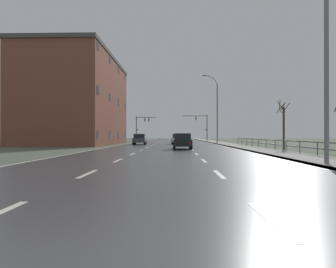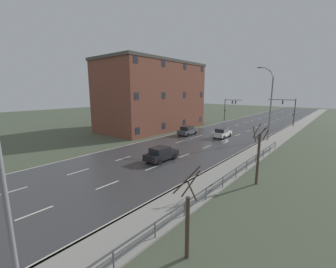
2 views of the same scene
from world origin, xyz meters
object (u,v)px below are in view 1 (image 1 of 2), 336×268
Objects in this scene: street_lamp_midground at (216,110)px; traffic_signal_right at (202,124)px; car_near_right at (182,141)px; car_distant at (178,139)px; brick_building at (78,101)px; street_lamp_foreground at (322,52)px; traffic_signal_left at (141,124)px; car_far_left at (140,139)px.

traffic_signal_right is at bearing 91.97° from street_lamp_midground.
car_near_right is at bearing -98.46° from traffic_signal_right.
brick_building is at bearing 178.92° from car_distant.
traffic_signal_right is at bearing 44.58° from brick_building.
street_lamp_foreground is 0.95× the size of street_lamp_midground.
street_lamp_foreground is at bearing -74.40° from traffic_signal_left.
car_distant and car_far_left have the same top height.
street_lamp_midground is 1.98× the size of traffic_signal_left.
traffic_signal_right is 13.67m from traffic_signal_left.
traffic_signal_left is 22.14m from car_far_left.
brick_building reaches higher than street_lamp_midground.
brick_building reaches higher than traffic_signal_left.
traffic_signal_left is at bearing -178.68° from traffic_signal_right.
car_near_right is at bearing 110.96° from street_lamp_foreground.
street_lamp_midground is 8.24m from car_distant.
brick_building is (-15.24, -0.33, 5.83)m from car_distant.
car_far_left is at bearing 112.12° from street_lamp_foreground.
car_far_left is at bearing -83.80° from traffic_signal_left.
street_lamp_midground reaches higher than car_far_left.
street_lamp_midground reaches higher than traffic_signal_left.
car_near_right is at bearing -91.06° from car_distant.
brick_building reaches higher than car_far_left.
car_distant and car_near_right have the same top height.
traffic_signal_right reaches higher than traffic_signal_left.
street_lamp_midground is 2.71× the size of car_near_right.
car_near_right is (-5.95, -18.17, -4.65)m from street_lamp_midground.
street_lamp_midground is 19.68m from car_near_right.
car_far_left is (-11.29, -22.12, -3.15)m from traffic_signal_right.
brick_building reaches higher than street_lamp_foreground.
car_far_left is (-5.95, 13.76, 0.00)m from car_near_right.
traffic_signal_right is 1.42× the size of car_distant.
traffic_signal_left is 21.72m from car_distant.
car_near_right is at bearing -44.42° from brick_building.
traffic_signal_right is at bearing 72.05° from car_distant.
brick_building is at bearing 169.01° from car_far_left.
street_lamp_midground reaches higher than street_lamp_foreground.
traffic_signal_left is at bearing 105.60° from street_lamp_foreground.
street_lamp_foreground reaches higher than traffic_signal_right.
car_near_right is 15.00m from car_far_left.
car_near_right is (8.32, -35.57, -3.04)m from traffic_signal_left.
brick_building is at bearing 135.76° from car_near_right.
street_lamp_foreground is at bearing -80.92° from car_distant.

